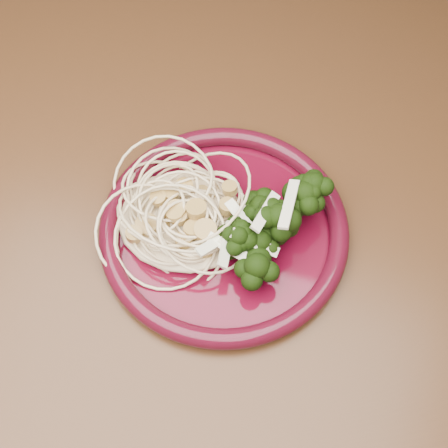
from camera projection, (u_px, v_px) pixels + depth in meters
dining_table at (200, 239)px, 0.72m from camera, size 1.20×0.80×0.75m
dinner_plate at (224, 230)px, 0.61m from camera, size 0.26×0.26×0.02m
spaghetti_pile at (182, 216)px, 0.60m from camera, size 0.14×0.12×0.03m
scallop_cluster at (180, 198)px, 0.57m from camera, size 0.11×0.11×0.03m
broccoli_pile at (277, 230)px, 0.58m from camera, size 0.09×0.14×0.05m
onion_garnish at (279, 214)px, 0.56m from camera, size 0.06×0.09×0.05m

